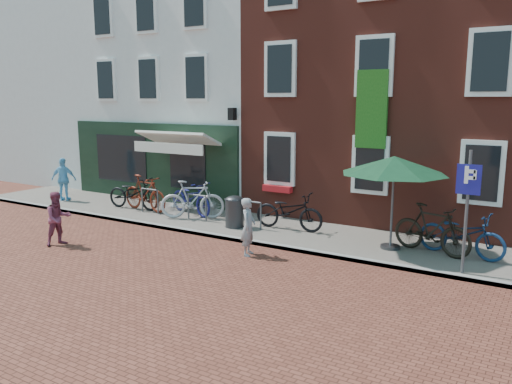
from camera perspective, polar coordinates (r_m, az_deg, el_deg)
The scene contains 18 objects.
ground at distance 14.67m, azimuth -4.76°, elevation -5.13°, with size 80.00×80.00×0.00m, color brown.
sidewalk at distance 15.34m, azimuth 1.59°, elevation -4.21°, with size 24.00×3.00×0.10m, color slate.
building_stucco at distance 22.74m, azimuth -4.71°, elevation 11.82°, with size 8.00×8.00×9.00m, color silver.
building_brick_mid at distance 19.49m, azimuth 12.62°, elevation 13.33°, with size 6.00×8.00×10.00m, color maroon.
filler_left at distance 27.82m, azimuth -17.54°, elevation 11.12°, with size 7.00×8.00×9.00m, color silver.
litter_bin at distance 15.36m, azimuth -2.41°, elevation -1.99°, with size 0.55×0.55×1.02m.
parking_sign at distance 11.94m, azimuth 22.44°, elevation -0.47°, with size 0.50×0.08×2.73m.
parasol at distance 13.31m, azimuth 15.10°, elevation 3.26°, with size 2.69×2.69×2.49m.
woman at distance 12.91m, azimuth -0.86°, elevation -3.88°, with size 0.53×0.35×1.47m, color gray.
boy at distance 14.80m, azimuth -21.12°, elevation -2.75°, with size 0.71×0.55×1.46m, color #80354C.
cafe_person at distance 20.61m, azimuth -20.56°, elevation 1.33°, with size 0.94×0.39×1.61m, color #74C1E6.
bicycle_0 at distance 18.35m, azimuth -13.43°, elevation -0.14°, with size 0.74×2.11×1.11m, color black.
bicycle_1 at distance 17.93m, azimuth -12.23°, elevation -0.13°, with size 0.58×2.05×1.23m, color maroon.
bicycle_2 at distance 17.20m, azimuth -7.22°, elevation -0.62°, with size 0.74×2.11×1.11m, color navy.
bicycle_3 at distance 16.54m, azimuth -7.07°, elevation -0.85°, with size 0.58×2.05×1.23m, color #A5A5A7.
bicycle_4 at distance 15.07m, azimuth 3.69°, elevation -2.12°, with size 0.74×2.11×1.11m, color black.
bicycle_5 at distance 13.46m, azimuth 18.95°, elevation -3.93°, with size 0.58×2.05×1.23m, color black.
bicycle_6 at distance 13.51m, azimuth 21.86°, elevation -4.34°, with size 0.74×2.11×1.11m, color navy.
Camera 1 is at (8.37, -11.39, 3.91)m, focal length 36.03 mm.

